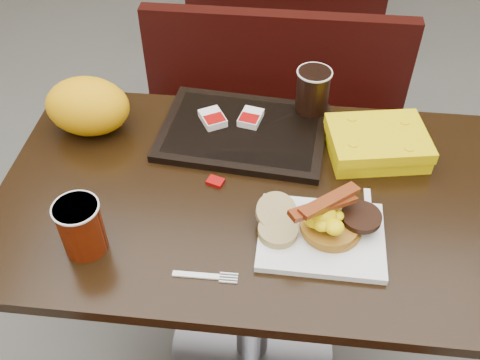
# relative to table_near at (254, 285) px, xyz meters

# --- Properties ---
(floor) EXTENTS (6.00, 7.00, 0.01)m
(floor) POSITION_rel_table_near_xyz_m (0.00, 0.00, -0.38)
(floor) COLOR slate
(floor) RESTS_ON ground
(table_near) EXTENTS (1.20, 0.70, 0.75)m
(table_near) POSITION_rel_table_near_xyz_m (0.00, 0.00, 0.00)
(table_near) COLOR black
(table_near) RESTS_ON floor
(bench_near_n) EXTENTS (1.00, 0.46, 0.72)m
(bench_near_n) POSITION_rel_table_near_xyz_m (0.00, 0.70, -0.02)
(bench_near_n) COLOR black
(bench_near_n) RESTS_ON floor
(platter) EXTENTS (0.27, 0.21, 0.02)m
(platter) POSITION_rel_table_near_xyz_m (0.15, -0.12, 0.38)
(platter) COLOR white
(platter) RESTS_ON table_near
(pancake_stack) EXTENTS (0.16, 0.16, 0.03)m
(pancake_stack) POSITION_rel_table_near_xyz_m (0.17, -0.11, 0.40)
(pancake_stack) COLOR #A96C1C
(pancake_stack) RESTS_ON platter
(sausage_patty) EXTENTS (0.10, 0.10, 0.01)m
(sausage_patty) POSITION_rel_table_near_xyz_m (0.23, -0.09, 0.42)
(sausage_patty) COLOR black
(sausage_patty) RESTS_ON pancake_stack
(scrambled_eggs) EXTENTS (0.11, 0.10, 0.05)m
(scrambled_eggs) POSITION_rel_table_near_xyz_m (0.15, -0.12, 0.44)
(scrambled_eggs) COLOR #FFF005
(scrambled_eggs) RESTS_ON pancake_stack
(bacon_strips) EXTENTS (0.17, 0.15, 0.01)m
(bacon_strips) POSITION_rel_table_near_xyz_m (0.14, -0.11, 0.47)
(bacon_strips) COLOR #4B1205
(bacon_strips) RESTS_ON scrambled_eggs
(muffin_bottom) EXTENTS (0.11, 0.11, 0.02)m
(muffin_bottom) POSITION_rel_table_near_xyz_m (0.06, -0.13, 0.40)
(muffin_bottom) COLOR tan
(muffin_bottom) RESTS_ON platter
(muffin_top) EXTENTS (0.11, 0.11, 0.05)m
(muffin_top) POSITION_rel_table_near_xyz_m (0.05, -0.09, 0.41)
(muffin_top) COLOR tan
(muffin_top) RESTS_ON platter
(coffee_cup_near) EXTENTS (0.11, 0.11, 0.12)m
(coffee_cup_near) POSITION_rel_table_near_xyz_m (-0.34, -0.20, 0.44)
(coffee_cup_near) COLOR maroon
(coffee_cup_near) RESTS_ON table_near
(fork) EXTENTS (0.13, 0.03, 0.00)m
(fork) POSITION_rel_table_near_xyz_m (-0.10, -0.24, 0.38)
(fork) COLOR white
(fork) RESTS_ON table_near
(knife) EXTENTS (0.01, 0.18, 0.00)m
(knife) POSITION_rel_table_near_xyz_m (0.25, -0.05, 0.38)
(knife) COLOR white
(knife) RESTS_ON table_near
(condiment_ketchup) EXTENTS (0.04, 0.04, 0.01)m
(condiment_ketchup) POSITION_rel_table_near_xyz_m (-0.10, 0.02, 0.38)
(condiment_ketchup) COLOR #8C0504
(condiment_ketchup) RESTS_ON table_near
(tray) EXTENTS (0.44, 0.33, 0.02)m
(tray) POSITION_rel_table_near_xyz_m (-0.05, 0.20, 0.38)
(tray) COLOR black
(tray) RESTS_ON table_near
(hashbrown_sleeve_left) EXTENTS (0.08, 0.09, 0.02)m
(hashbrown_sleeve_left) POSITION_rel_table_near_xyz_m (-0.13, 0.22, 0.40)
(hashbrown_sleeve_left) COLOR silver
(hashbrown_sleeve_left) RESTS_ON tray
(hashbrown_sleeve_right) EXTENTS (0.07, 0.08, 0.02)m
(hashbrown_sleeve_right) POSITION_rel_table_near_xyz_m (-0.04, 0.24, 0.40)
(hashbrown_sleeve_right) COLOR silver
(hashbrown_sleeve_right) RESTS_ON tray
(coffee_cup_far) EXTENTS (0.09, 0.09, 0.12)m
(coffee_cup_far) POSITION_rel_table_near_xyz_m (0.12, 0.30, 0.45)
(coffee_cup_far) COLOR black
(coffee_cup_far) RESTS_ON tray
(clamshell) EXTENTS (0.26, 0.22, 0.06)m
(clamshell) POSITION_rel_table_near_xyz_m (0.28, 0.17, 0.41)
(clamshell) COLOR #E8C303
(clamshell) RESTS_ON table_near
(paper_bag) EXTENTS (0.25, 0.22, 0.15)m
(paper_bag) POSITION_rel_table_near_xyz_m (-0.44, 0.18, 0.45)
(paper_bag) COLOR orange
(paper_bag) RESTS_ON table_near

